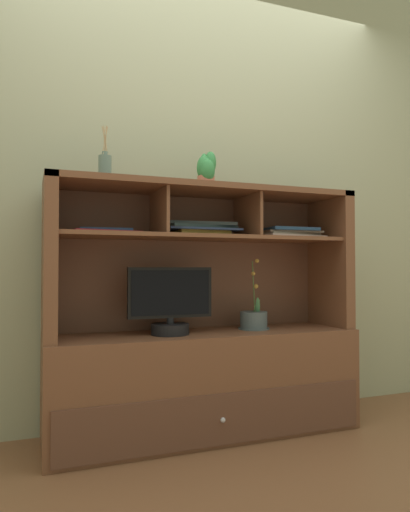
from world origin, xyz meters
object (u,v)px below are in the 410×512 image
at_px(media_console, 205,355).
at_px(potted_succulent, 206,170).
at_px(diffuser_bottle, 105,167).
at_px(magazine_stack_centre, 289,234).
at_px(magazine_stack_right, 105,232).
at_px(tv_monitor, 170,305).
at_px(potted_orchid, 254,320).
at_px(magazine_stack_left, 199,229).

bearing_deg(media_console, potted_succulent, -85.47).
height_order(media_console, diffuser_bottle, diffuser_bottle).
distance_m(magazine_stack_centre, magazine_stack_right, 1.04).
bearing_deg(tv_monitor, potted_orchid, 3.51).
relative_size(media_console, diffuser_bottle, 6.10).
xyz_separation_m(magazine_stack_left, magazine_stack_right, (-0.50, 0.00, -0.03)).
relative_size(potted_orchid, magazine_stack_left, 0.93).
xyz_separation_m(magazine_stack_right, potted_succulent, (0.51, -0.07, 0.33)).
relative_size(magazine_stack_centre, potted_succulent, 2.16).
relative_size(media_console, tv_monitor, 3.73).
bearing_deg(potted_succulent, magazine_stack_left, 102.56).
bearing_deg(tv_monitor, magazine_stack_centre, 5.24).
bearing_deg(magazine_stack_left, magazine_stack_centre, -2.11).
xyz_separation_m(magazine_stack_right, diffuser_bottle, (-0.01, -0.07, 0.31)).
distance_m(potted_orchid, potted_succulent, 0.84).
xyz_separation_m(potted_orchid, magazine_stack_right, (-0.80, 0.06, 0.46)).
bearing_deg(magazine_stack_centre, tv_monitor, -174.76).
bearing_deg(diffuser_bottle, media_console, 2.04).
xyz_separation_m(diffuser_bottle, potted_succulent, (0.52, -0.00, 0.03)).
bearing_deg(magazine_stack_right, media_console, -5.23).
relative_size(diffuser_bottle, potted_succulent, 1.39).
bearing_deg(tv_monitor, potted_succulent, 5.99).
bearing_deg(media_console, magazine_stack_right, 174.77).
relative_size(potted_orchid, diffuser_bottle, 1.45).
height_order(magazine_stack_left, diffuser_bottle, diffuser_bottle).
bearing_deg(diffuser_bottle, magazine_stack_left, 7.11).
relative_size(media_console, potted_orchid, 4.21).
xyz_separation_m(potted_orchid, potted_succulent, (-0.28, -0.01, 0.80)).
height_order(media_console, magazine_stack_centre, media_console).
distance_m(media_console, magazine_stack_left, 0.66).
bearing_deg(media_console, magazine_stack_left, 106.03).
distance_m(potted_orchid, magazine_stack_centre, 0.54).
relative_size(magazine_stack_right, potted_succulent, 1.88).
height_order(media_console, tv_monitor, media_console).
distance_m(magazine_stack_right, diffuser_bottle, 0.31).
distance_m(tv_monitor, magazine_stack_left, 0.44).
bearing_deg(potted_orchid, tv_monitor, -176.49).
xyz_separation_m(tv_monitor, potted_succulent, (0.20, 0.02, 0.70)).
xyz_separation_m(tv_monitor, potted_orchid, (0.48, 0.03, -0.10)).
bearing_deg(diffuser_bottle, potted_succulent, -0.17).
bearing_deg(magazine_stack_right, tv_monitor, -15.70).
distance_m(tv_monitor, magazine_stack_centre, 0.82).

